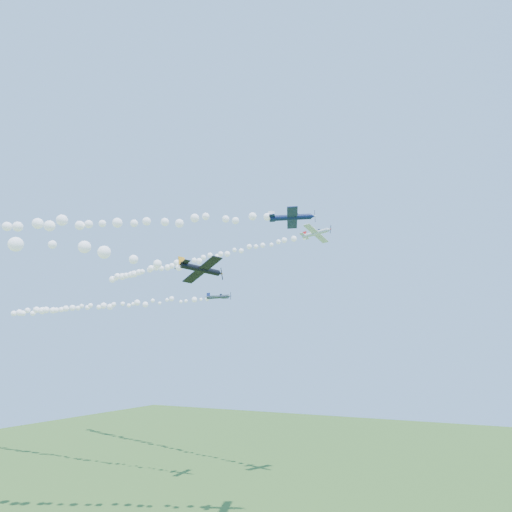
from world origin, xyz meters
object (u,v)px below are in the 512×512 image
at_px(plane_black, 201,269).
at_px(plane_navy, 292,217).
at_px(plane_white, 316,233).
at_px(plane_grey, 219,297).

bearing_deg(plane_black, plane_navy, 7.30).
relative_size(plane_navy, plane_black, 1.23).
xyz_separation_m(plane_white, plane_grey, (-20.21, -8.47, -14.31)).
height_order(plane_grey, plane_black, plane_grey).
bearing_deg(plane_navy, plane_black, -127.67).
relative_size(plane_navy, plane_grey, 1.22).
relative_size(plane_white, plane_black, 1.22).
bearing_deg(plane_grey, plane_navy, -38.41).
bearing_deg(plane_white, plane_black, -75.57).
height_order(plane_navy, plane_grey, plane_navy).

